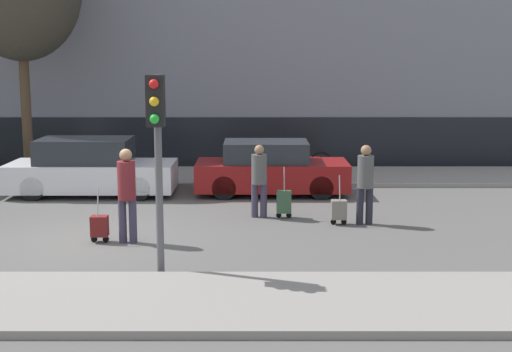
{
  "coord_description": "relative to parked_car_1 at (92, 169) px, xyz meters",
  "views": [
    {
      "loc": [
        3.14,
        -13.5,
        3.54
      ],
      "look_at": [
        3.11,
        1.8,
        0.95
      ],
      "focal_mm": 50.0,
      "sensor_mm": 36.0,
      "label": 1
    }
  ],
  "objects": [
    {
      "name": "pedestrian_left",
      "position": [
        1.8,
        -4.77,
        0.36
      ],
      "size": [
        0.35,
        0.34,
        1.82
      ],
      "rotation": [
        0.0,
        0.0,
        -0.05
      ],
      "color": "#383347",
      "rests_on": "ground_plane"
    },
    {
      "name": "trolley_right",
      "position": [
        6.01,
        -3.29,
        -0.35
      ],
      "size": [
        0.34,
        0.29,
        1.07
      ],
      "color": "slate",
      "rests_on": "ground_plane"
    },
    {
      "name": "trolley_left",
      "position": [
        1.25,
        -4.74,
        -0.36
      ],
      "size": [
        0.34,
        0.29,
        1.06
      ],
      "color": "maroon",
      "rests_on": "ground_plane"
    },
    {
      "name": "pedestrian_center",
      "position": [
        4.32,
        -2.59,
        0.24
      ],
      "size": [
        0.35,
        0.34,
        1.62
      ],
      "rotation": [
        0.0,
        0.0,
        3.01
      ],
      "color": "#383347",
      "rests_on": "ground_plane"
    },
    {
      "name": "pedestrian_right",
      "position": [
        6.56,
        -3.26,
        0.29
      ],
      "size": [
        0.35,
        0.34,
        1.7
      ],
      "rotation": [
        0.0,
        0.0,
        0.06
      ],
      "color": "#23232D",
      "rests_on": "ground_plane"
    },
    {
      "name": "parked_bicycle",
      "position": [
        5.59,
        2.16,
        -0.18
      ],
      "size": [
        1.77,
        0.06,
        0.96
      ],
      "color": "black",
      "rests_on": "sidewalk_far"
    },
    {
      "name": "trolley_center",
      "position": [
        4.87,
        -2.66,
        -0.32
      ],
      "size": [
        0.34,
        0.29,
        1.14
      ],
      "color": "#335138",
      "rests_on": "ground_plane"
    },
    {
      "name": "ground_plane",
      "position": [
        1.12,
        -4.52,
        -0.68
      ],
      "size": [
        80.0,
        80.0,
        0.0
      ],
      "primitive_type": "plane",
      "color": "#565451"
    },
    {
      "name": "parked_car_1",
      "position": [
        0.0,
        0.0,
        0.0
      ],
      "size": [
        4.23,
        1.7,
        1.46
      ],
      "color": "silver",
      "rests_on": "ground_plane"
    },
    {
      "name": "traffic_light",
      "position": [
        2.69,
        -6.89,
        1.65
      ],
      "size": [
        0.28,
        0.47,
        3.25
      ],
      "color": "#515154",
      "rests_on": "ground_plane"
    },
    {
      "name": "parked_car_2",
      "position": [
        4.63,
        0.13,
        -0.03
      ],
      "size": [
        3.9,
        1.71,
        1.37
      ],
      "color": "maroon",
      "rests_on": "ground_plane"
    },
    {
      "name": "sidewalk_near",
      "position": [
        1.12,
        -8.27,
        -0.62
      ],
      "size": [
        28.0,
        2.5,
        0.12
      ],
      "color": "gray",
      "rests_on": "ground_plane"
    },
    {
      "name": "sidewalk_far",
      "position": [
        1.12,
        2.48,
        -0.62
      ],
      "size": [
        28.0,
        3.0,
        0.12
      ],
      "color": "gray",
      "rests_on": "ground_plane"
    }
  ]
}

